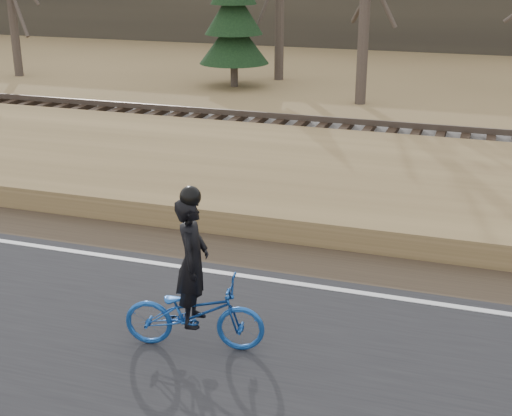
% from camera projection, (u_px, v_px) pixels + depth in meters
% --- Properties ---
extents(ground, '(120.00, 120.00, 0.00)m').
position_uv_depth(ground, '(268.00, 289.00, 10.81)').
color(ground, '#977C4D').
rests_on(ground, ground).
extents(road, '(120.00, 6.00, 0.06)m').
position_uv_depth(road, '(205.00, 375.00, 8.57)').
color(road, black).
rests_on(road, ground).
extents(edge_line, '(120.00, 0.12, 0.01)m').
position_uv_depth(edge_line, '(272.00, 280.00, 10.96)').
color(edge_line, silver).
rests_on(edge_line, road).
extents(shoulder, '(120.00, 1.60, 0.04)m').
position_uv_depth(shoulder, '(289.00, 258.00, 11.87)').
color(shoulder, '#473A2B').
rests_on(shoulder, ground).
extents(embankment, '(120.00, 5.00, 0.44)m').
position_uv_depth(embankment, '(330.00, 192.00, 14.48)').
color(embankment, '#977C4D').
rests_on(embankment, ground).
extents(ballast, '(120.00, 3.00, 0.45)m').
position_uv_depth(ballast, '(364.00, 146.00, 17.86)').
color(ballast, slate).
rests_on(ballast, ground).
extents(railroad, '(120.00, 2.40, 0.29)m').
position_uv_depth(railroad, '(365.00, 134.00, 17.76)').
color(railroad, black).
rests_on(railroad, ballast).
extents(cyclist, '(1.88, 0.96, 2.16)m').
position_uv_depth(cyclist, '(194.00, 298.00, 8.91)').
color(cyclist, '#164698').
rests_on(cyclist, road).
extents(conifer, '(2.60, 2.60, 5.77)m').
position_uv_depth(conifer, '(234.00, 12.00, 26.04)').
color(conifer, '#4D4138').
rests_on(conifer, ground).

